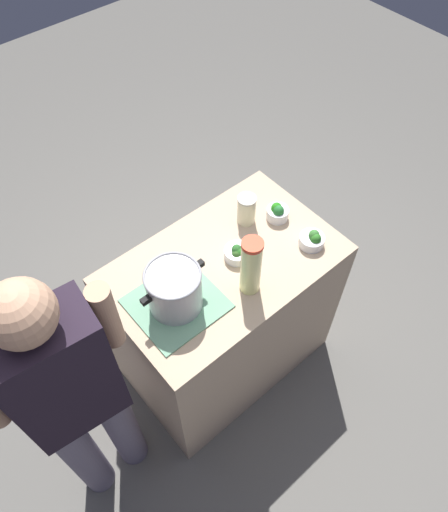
# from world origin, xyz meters

# --- Properties ---
(ground_plane) EXTENTS (8.00, 8.00, 0.00)m
(ground_plane) POSITION_xyz_m (0.00, 0.00, 0.00)
(ground_plane) COLOR #64615B
(counter_slab) EXTENTS (1.03, 0.65, 0.91)m
(counter_slab) POSITION_xyz_m (0.00, 0.00, 0.46)
(counter_slab) COLOR tan
(counter_slab) RESTS_ON ground_plane
(dish_cloth) EXTENTS (0.35, 0.33, 0.01)m
(dish_cloth) POSITION_xyz_m (0.28, 0.03, 0.91)
(dish_cloth) COLOR #74AA86
(dish_cloth) RESTS_ON counter_slab
(cooking_pot) EXTENTS (0.29, 0.23, 0.20)m
(cooking_pot) POSITION_xyz_m (0.28, 0.03, 1.02)
(cooking_pot) COLOR #B7B7BC
(cooking_pot) RESTS_ON dish_cloth
(lemonade_pitcher) EXTENTS (0.09, 0.09, 0.30)m
(lemonade_pitcher) POSITION_xyz_m (-0.00, 0.16, 1.06)
(lemonade_pitcher) COLOR #EEF099
(lemonade_pitcher) RESTS_ON counter_slab
(mason_jar) EXTENTS (0.09, 0.09, 0.15)m
(mason_jar) POSITION_xyz_m (-0.24, -0.12, 0.98)
(mason_jar) COLOR beige
(mason_jar) RESTS_ON counter_slab
(broccoli_bowl_front) EXTENTS (0.10, 0.10, 0.09)m
(broccoli_bowl_front) POSITION_xyz_m (-0.36, -0.04, 0.95)
(broccoli_bowl_front) COLOR silver
(broccoli_bowl_front) RESTS_ON counter_slab
(broccoli_bowl_center) EXTENTS (0.11, 0.11, 0.08)m
(broccoli_bowl_center) POSITION_xyz_m (-0.36, 0.18, 0.94)
(broccoli_bowl_center) COLOR silver
(broccoli_bowl_center) RESTS_ON counter_slab
(broccoli_bowl_back) EXTENTS (0.11, 0.11, 0.08)m
(broccoli_bowl_back) POSITION_xyz_m (-0.06, 0.01, 0.94)
(broccoli_bowl_back) COLOR silver
(broccoli_bowl_back) RESTS_ON counter_slab
(person_cook) EXTENTS (0.50, 0.24, 1.60)m
(person_cook) POSITION_xyz_m (0.80, 0.11, 0.88)
(person_cook) COLOR slate
(person_cook) RESTS_ON ground_plane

